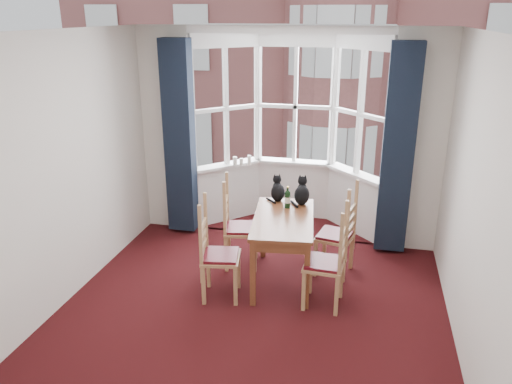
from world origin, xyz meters
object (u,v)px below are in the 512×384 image
(dining_table, at_px, (283,227))
(candle_extra, at_px, (249,160))
(candle_short, at_px, (241,161))
(chair_right_far, at_px, (342,238))
(chair_left_far, at_px, (234,229))
(cat_right, at_px, (302,193))
(candle_tall, at_px, (235,161))
(chair_left_near, at_px, (212,257))
(chair_right_near, at_px, (333,266))
(wine_bottle, at_px, (287,198))
(cat_left, at_px, (278,191))

(dining_table, bearing_deg, candle_extra, 115.80)
(candle_extra, bearing_deg, candle_short, -170.03)
(chair_right_far, bearing_deg, chair_left_far, -177.53)
(cat_right, bearing_deg, candle_tall, 135.32)
(chair_left_near, distance_m, chair_right_far, 1.56)
(chair_left_near, height_order, candle_tall, candle_tall)
(chair_left_near, xyz_separation_m, chair_right_near, (1.28, 0.09, 0.00))
(chair_left_far, bearing_deg, cat_right, 16.27)
(dining_table, relative_size, chair_left_near, 1.42)
(dining_table, relative_size, candle_extra, 9.35)
(chair_right_far, height_order, candle_tall, candle_tall)
(dining_table, distance_m, cat_right, 0.55)
(candle_tall, height_order, candle_extra, candle_extra)
(chair_left_near, relative_size, chair_right_far, 1.00)
(dining_table, height_order, wine_bottle, wine_bottle)
(dining_table, xyz_separation_m, candle_extra, (-0.79, 1.64, 0.27))
(chair_left_far, xyz_separation_m, candle_short, (-0.26, 1.38, 0.44))
(chair_left_far, relative_size, cat_left, 2.83)
(chair_left_far, relative_size, candle_short, 9.99)
(chair_right_far, relative_size, wine_bottle, 3.49)
(chair_left_near, distance_m, cat_right, 1.35)
(chair_left_far, xyz_separation_m, chair_right_near, (1.25, -0.66, 0.00))
(chair_left_far, distance_m, chair_right_far, 1.30)
(chair_right_far, relative_size, candle_tall, 7.76)
(chair_right_near, xyz_separation_m, cat_right, (-0.46, 0.89, 0.45))
(chair_right_near, bearing_deg, cat_left, 129.20)
(chair_left_far, relative_size, candle_tall, 7.76)
(dining_table, xyz_separation_m, candle_tall, (-0.99, 1.59, 0.26))
(dining_table, height_order, chair_left_far, chair_left_far)
(chair_left_far, distance_m, wine_bottle, 0.77)
(dining_table, relative_size, candle_tall, 11.00)
(candle_short, bearing_deg, chair_left_far, -79.43)
(candle_extra, bearing_deg, cat_left, -60.73)
(wine_bottle, bearing_deg, candle_extra, 120.42)
(chair_left_far, xyz_separation_m, cat_left, (0.48, 0.28, 0.44))
(dining_table, xyz_separation_m, chair_left_far, (-0.65, 0.24, -0.20))
(cat_right, distance_m, wine_bottle, 0.22)
(candle_tall, height_order, candle_short, candle_tall)
(chair_right_far, height_order, candle_extra, candle_extra)
(wine_bottle, distance_m, candle_extra, 1.55)
(wine_bottle, bearing_deg, chair_right_far, -0.62)
(chair_right_near, height_order, wine_bottle, wine_bottle)
(candle_short, bearing_deg, cat_left, -56.02)
(chair_right_near, relative_size, cat_left, 2.83)
(wine_bottle, bearing_deg, chair_right_near, -49.88)
(chair_left_near, distance_m, chair_right_near, 1.28)
(cat_left, distance_m, wine_bottle, 0.27)
(candle_short, bearing_deg, cat_right, -47.76)
(cat_right, height_order, wine_bottle, cat_right)
(cat_right, bearing_deg, wine_bottle, -131.27)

